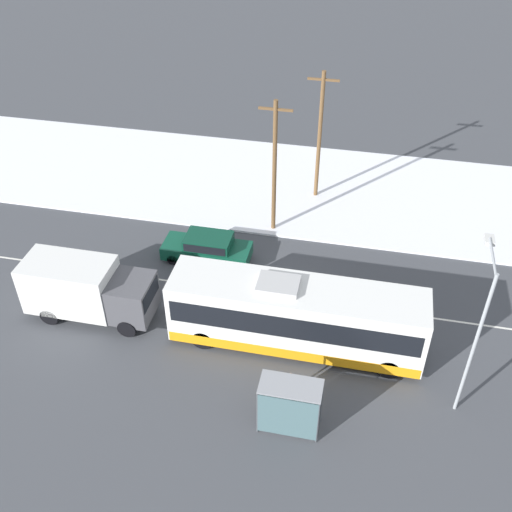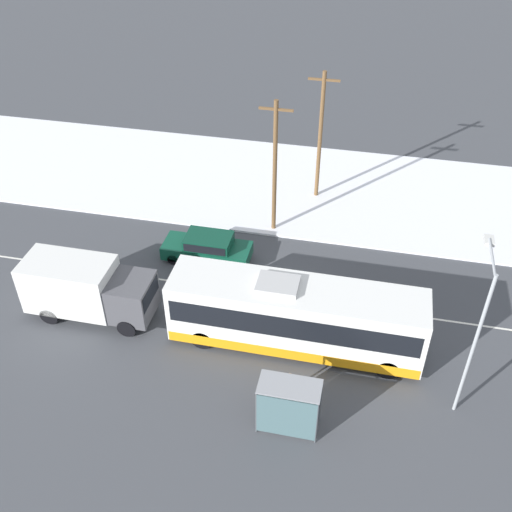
{
  "view_description": "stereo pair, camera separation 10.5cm",
  "coord_description": "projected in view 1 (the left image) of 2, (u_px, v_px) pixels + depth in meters",
  "views": [
    {
      "loc": [
        3.86,
        -22.39,
        20.15
      ],
      "look_at": [
        -1.19,
        1.25,
        1.4
      ],
      "focal_mm": 42.0,
      "sensor_mm": 36.0,
      "label": 1
    },
    {
      "loc": [
        3.96,
        -22.36,
        20.15
      ],
      "look_at": [
        -1.19,
        1.25,
        1.4
      ],
      "focal_mm": 42.0,
      "sensor_mm": 36.0,
      "label": 2
    }
  ],
  "objects": [
    {
      "name": "ground_plane",
      "position": [
        274.0,
        296.0,
        30.28
      ],
      "size": [
        120.0,
        120.0,
        0.0
      ],
      "primitive_type": "plane",
      "color": "#424449"
    },
    {
      "name": "city_bus",
      "position": [
        296.0,
        316.0,
        26.64
      ],
      "size": [
        11.33,
        2.57,
        3.53
      ],
      "color": "white",
      "rests_on": "ground_plane"
    },
    {
      "name": "pedestrian_at_stop",
      "position": [
        290.0,
        385.0,
        24.37
      ],
      "size": [
        0.62,
        0.28,
        1.72
      ],
      "color": "#23232D",
      "rests_on": "ground_plane"
    },
    {
      "name": "utility_pole_roadside",
      "position": [
        275.0,
        166.0,
        32.35
      ],
      "size": [
        1.8,
        0.24,
        7.95
      ],
      "color": "brown",
      "rests_on": "ground_plane"
    },
    {
      "name": "box_truck",
      "position": [
        86.0,
        288.0,
        28.24
      ],
      "size": [
        6.14,
        2.3,
        2.99
      ],
      "color": "silver",
      "rests_on": "ground_plane"
    },
    {
      "name": "sedan_car",
      "position": [
        208.0,
        247.0,
        32.14
      ],
      "size": [
        4.74,
        1.8,
        1.53
      ],
      "rotation": [
        0.0,
        0.0,
        3.14
      ],
      "color": "#0F4733",
      "rests_on": "ground_plane"
    },
    {
      "name": "snow_lot",
      "position": [
        304.0,
        188.0,
        38.44
      ],
      "size": [
        80.0,
        11.17,
        0.12
      ],
      "color": "white",
      "rests_on": "ground_plane"
    },
    {
      "name": "utility_pole_snowlot",
      "position": [
        320.0,
        135.0,
        35.17
      ],
      "size": [
        1.8,
        0.24,
        8.08
      ],
      "color": "brown",
      "rests_on": "ground_plane"
    },
    {
      "name": "lane_marking_center",
      "position": [
        274.0,
        296.0,
        30.28
      ],
      "size": [
        60.0,
        0.12,
        0.0
      ],
      "color": "silver",
      "rests_on": "ground_plane"
    },
    {
      "name": "bus_shelter",
      "position": [
        289.0,
        404.0,
        22.86
      ],
      "size": [
        2.43,
        1.2,
        2.4
      ],
      "color": "gray",
      "rests_on": "ground_plane"
    },
    {
      "name": "streetlamp",
      "position": [
        479.0,
        319.0,
        22.37
      ],
      "size": [
        0.36,
        2.7,
        7.19
      ],
      "color": "#9EA3A8",
      "rests_on": "ground_plane"
    }
  ]
}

